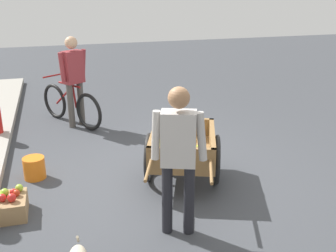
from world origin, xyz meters
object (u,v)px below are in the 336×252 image
apple_crate (12,205)px  bicycle (71,105)px  plastic_bucket (34,168)px  fruit_cart (182,150)px  cyclist_person (73,74)px  vendor_person (178,150)px

apple_crate → bicycle: bearing=-15.4°
plastic_bucket → fruit_cart: bearing=-108.1°
plastic_bucket → apple_crate: (-0.88, 0.22, -0.02)m
plastic_bucket → apple_crate: 0.91m
plastic_bucket → apple_crate: apple_crate is taller
fruit_cart → plastic_bucket: bearing=71.9°
cyclist_person → bicycle: bearing=33.6°
fruit_cart → cyclist_person: size_ratio=1.14×
bicycle → apple_crate: bearing=164.6°
bicycle → apple_crate: 3.08m
bicycle → fruit_cart: bearing=-154.8°
fruit_cart → cyclist_person: (2.56, 1.18, 0.51)m
cyclist_person → apple_crate: bearing=162.4°
bicycle → cyclist_person: bearing=-146.4°
vendor_person → plastic_bucket: vendor_person is taller
vendor_person → cyclist_person: 3.72m
vendor_person → cyclist_person: bearing=12.3°
apple_crate → fruit_cart: bearing=-82.4°
fruit_cart → bicycle: bearing=25.2°
plastic_bucket → bicycle: bearing=-16.1°
vendor_person → cyclist_person: cyclist_person is taller
vendor_person → bicycle: size_ratio=1.11×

